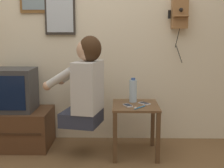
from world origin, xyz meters
TOP-DOWN VIEW (x-y plane):
  - wall_back at (0.00, 1.04)m, footprint 6.80×0.05m
  - side_table at (0.53, 0.54)m, footprint 0.46×0.51m
  - person at (0.03, 0.49)m, footprint 0.59×0.50m
  - tv_stand at (-0.75, 0.73)m, footprint 0.73×0.53m
  - television at (-0.77, 0.72)m, footprint 0.44×0.40m
  - wall_phone_antique at (1.02, 0.96)m, footprint 0.21×0.19m
  - wall_mirror at (-0.30, 1.00)m, footprint 0.33×0.04m
  - cell_phone_held at (0.45, 0.48)m, footprint 0.10×0.14m
  - cell_phone_spare at (0.62, 0.57)m, footprint 0.13×0.13m
  - water_bottle at (0.51, 0.66)m, footprint 0.08×0.08m
  - toothbrush at (0.55, 0.39)m, footprint 0.12×0.14m

SIDE VIEW (x-z plane):
  - tv_stand at x=-0.75m, z-range 0.00..0.41m
  - side_table at x=0.53m, z-range 0.15..0.67m
  - cell_phone_held at x=0.45m, z-range 0.52..0.53m
  - cell_phone_spare at x=0.62m, z-range 0.52..0.53m
  - toothbrush at x=0.55m, z-range 0.52..0.54m
  - television at x=-0.77m, z-range 0.41..0.86m
  - water_bottle at x=0.51m, z-range 0.51..0.77m
  - person at x=0.03m, z-range 0.30..1.19m
  - wall_back at x=0.00m, z-range 0.00..2.55m
  - wall_phone_antique at x=1.02m, z-range 1.07..1.84m
  - wall_mirror at x=-0.30m, z-range 1.21..1.79m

